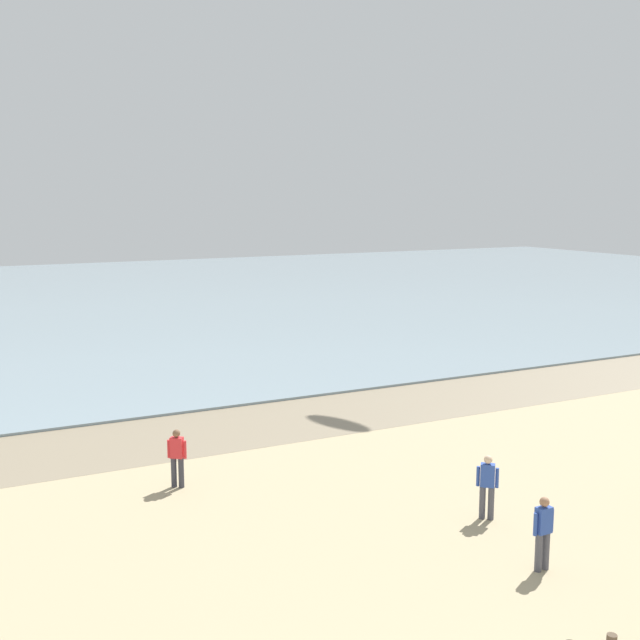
{
  "coord_description": "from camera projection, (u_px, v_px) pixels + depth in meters",
  "views": [
    {
      "loc": [
        -7.45,
        -6.01,
        8.28
      ],
      "look_at": [
        0.73,
        10.08,
        5.41
      ],
      "focal_mm": 44.18,
      "sensor_mm": 36.0,
      "label": 1
    }
  ],
  "objects": [
    {
      "name": "person_right_flank",
      "position": [
        543.0,
        531.0,
        17.43
      ],
      "size": [
        0.57,
        0.23,
        1.71
      ],
      "color": "#4C4C56",
      "rests_on": "ground"
    },
    {
      "name": "sea",
      "position": [
        33.0,
        304.0,
        60.44
      ],
      "size": [
        160.0,
        70.0,
        0.1
      ],
      "primitive_type": "cube",
      "color": "#7F939E",
      "rests_on": "ground"
    },
    {
      "name": "person_by_waterline",
      "position": [
        487.0,
        485.0,
        20.21
      ],
      "size": [
        0.45,
        0.41,
        1.71
      ],
      "color": "#4C4C56",
      "rests_on": "ground"
    },
    {
      "name": "wet_sand_strip",
      "position": [
        175.0,
        436.0,
        27.36
      ],
      "size": [
        120.0,
        5.18,
        0.01
      ],
      "primitive_type": "cube",
      "color": "gray",
      "rests_on": "ground"
    },
    {
      "name": "person_nearest_camera",
      "position": [
        177.0,
        456.0,
        22.42
      ],
      "size": [
        0.48,
        0.39,
        1.71
      ],
      "color": "#383842",
      "rests_on": "ground"
    }
  ]
}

